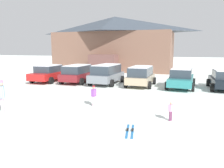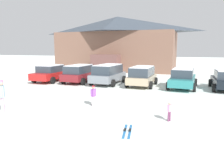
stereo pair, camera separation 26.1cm
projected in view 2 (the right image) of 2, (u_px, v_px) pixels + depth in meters
name	position (u px, v px, depth m)	size (l,w,h in m)	color
ground	(39.00, 150.00, 6.97)	(160.00, 160.00, 0.00)	white
ski_lodge	(117.00, 43.00, 32.74)	(17.74, 10.65, 7.84)	brown
parked_red_sedan	(52.00, 73.00, 21.48)	(2.30, 4.81, 1.62)	red
parked_maroon_van	(79.00, 73.00, 20.59)	(2.32, 4.09, 1.68)	maroon
parked_grey_wagon	(108.00, 74.00, 19.77)	(2.54, 4.57, 1.78)	gray
parked_beige_suv	(142.00, 76.00, 18.66)	(2.37, 4.12, 1.69)	tan
parked_teal_hatchback	(183.00, 78.00, 17.76)	(2.48, 4.77, 1.63)	teal
skier_child_in_purple_jacket	(93.00, 95.00, 12.17)	(0.24, 0.42, 1.16)	beige
skier_child_in_pink_snowsuit	(169.00, 110.00, 9.66)	(0.23, 0.28, 0.89)	#71395C
skier_adult_in_blue_parka	(2.00, 95.00, 10.79)	(0.44, 0.51, 1.67)	#E0B1CD
pair_of_skis	(127.00, 131.00, 8.53)	(0.51, 1.50, 0.08)	#2268AD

